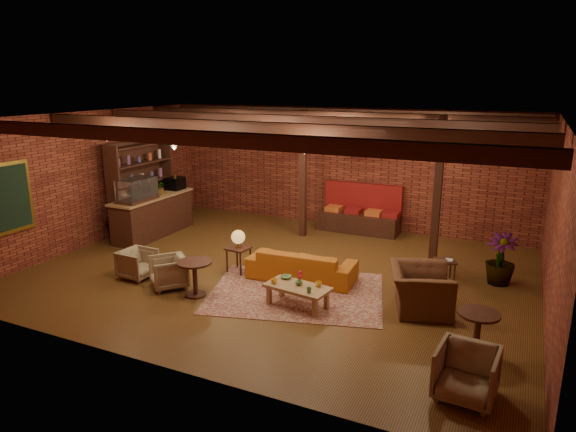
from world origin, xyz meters
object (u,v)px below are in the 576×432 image
at_px(armchair_b, 168,271).
at_px(plant_tall, 506,208).
at_px(armchair_right, 421,282).
at_px(round_table_left, 195,273).
at_px(side_table_lamp, 238,240).
at_px(armchair_a, 138,262).
at_px(side_table_book, 445,261).
at_px(armchair_far, 467,371).
at_px(round_table_right, 478,327).
at_px(sofa, 302,265).
at_px(coffee_table, 297,288).

distance_m(armchair_b, plant_tall, 6.59).
bearing_deg(armchair_right, round_table_left, 89.17).
xyz_separation_m(side_table_lamp, armchair_a, (-1.69, -1.16, -0.37)).
distance_m(side_table_book, armchair_far, 4.02).
relative_size(armchair_a, armchair_far, 0.87).
bearing_deg(side_table_lamp, side_table_book, 18.29).
height_order(round_table_right, plant_tall, plant_tall).
relative_size(side_table_lamp, round_table_left, 1.35).
bearing_deg(sofa, armchair_far, 138.04).
height_order(armchair_a, armchair_far, armchair_far).
bearing_deg(armchair_b, armchair_a, -148.30).
xyz_separation_m(round_table_left, round_table_right, (4.97, -0.09, 0.01)).
bearing_deg(round_table_right, armchair_right, 130.13).
bearing_deg(sofa, side_table_book, -159.40).
bearing_deg(armchair_far, armchair_right, 118.66).
bearing_deg(armchair_right, armchair_b, 85.45).
height_order(armchair_far, plant_tall, plant_tall).
relative_size(sofa, armchair_far, 2.87).
xyz_separation_m(armchair_a, armchair_far, (6.54, -1.45, 0.05)).
bearing_deg(round_table_right, coffee_table, 171.28).
xyz_separation_m(round_table_left, armchair_a, (-1.59, 0.25, -0.13)).
xyz_separation_m(side_table_lamp, round_table_right, (4.86, -1.51, -0.22)).
bearing_deg(side_table_book, round_table_right, -72.71).
xyz_separation_m(armchair_a, armchair_right, (5.50, 0.91, 0.19)).
height_order(coffee_table, round_table_right, round_table_right).
xyz_separation_m(side_table_book, plant_tall, (1.00, 0.29, 1.13)).
relative_size(armchair_a, armchair_b, 0.96).
height_order(armchair_b, armchair_right, armchair_right).
bearing_deg(armchair_right, coffee_table, 94.05).
xyz_separation_m(round_table_left, armchair_far, (4.95, -1.20, -0.08)).
bearing_deg(armchair_far, armchair_a, 172.39).
xyz_separation_m(armchair_right, round_table_right, (1.06, -1.25, -0.04)).
bearing_deg(coffee_table, armchair_far, -27.37).
relative_size(side_table_lamp, armchair_a, 1.40).
height_order(side_table_book, armchair_far, armchair_far).
xyz_separation_m(armchair_a, round_table_right, (6.55, -0.34, 0.14)).
bearing_deg(armchair_far, armchair_b, 171.86).
height_order(sofa, coffee_table, coffee_table).
height_order(side_table_book, round_table_right, round_table_right).
xyz_separation_m(sofa, coffee_table, (0.44, -1.19, 0.04)).
relative_size(armchair_b, armchair_far, 0.90).
distance_m(armchair_a, armchair_b, 0.90).
height_order(sofa, side_table_book, sofa).
xyz_separation_m(armchair_far, plant_tall, (0.14, 4.22, 1.16)).
bearing_deg(armchair_far, round_table_right, 93.98).
height_order(round_table_right, armchair_far, armchair_far).
xyz_separation_m(armchair_right, plant_tall, (1.17, 1.86, 1.03)).
xyz_separation_m(coffee_table, side_table_book, (2.18, 2.35, 0.05)).
xyz_separation_m(coffee_table, armchair_right, (2.00, 0.78, 0.16)).
bearing_deg(coffee_table, round_table_right, -8.72).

